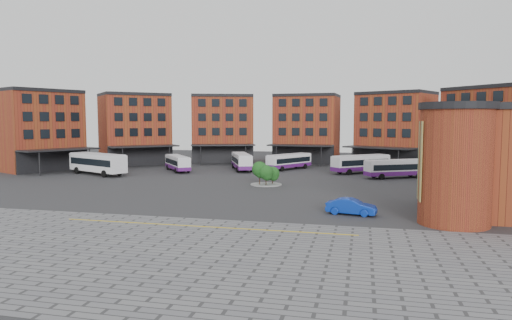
% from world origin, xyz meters
% --- Properties ---
extents(ground, '(160.00, 160.00, 0.00)m').
position_xyz_m(ground, '(0.00, 0.00, 0.00)').
color(ground, '#28282B').
rests_on(ground, ground).
extents(paving_zone, '(50.00, 22.00, 0.02)m').
position_xyz_m(paving_zone, '(2.00, -22.00, 0.01)').
color(paving_zone, slate).
rests_on(paving_zone, ground).
extents(yellow_line, '(26.00, 0.15, 0.02)m').
position_xyz_m(yellow_line, '(2.00, -14.00, 0.03)').
color(yellow_line, gold).
rests_on(yellow_line, paving_zone).
extents(main_building, '(94.14, 42.48, 14.60)m').
position_xyz_m(main_building, '(-4.77, 38.25, 7.23)').
color(main_building, maroon).
rests_on(main_building, ground).
extents(east_building, '(17.40, 15.40, 10.60)m').
position_xyz_m(east_building, '(28.70, -3.06, 5.29)').
color(east_building, maroon).
rests_on(east_building, ground).
extents(tree_island, '(4.40, 4.40, 3.35)m').
position_xyz_m(tree_island, '(2.05, 11.61, 1.73)').
color(tree_island, gray).
rests_on(tree_island, ground).
extents(bus_a, '(12.58, 7.89, 3.55)m').
position_xyz_m(bus_a, '(-27.90, 17.33, 2.10)').
color(bus_a, white).
rests_on(bus_a, ground).
extents(bus_b, '(7.72, 9.19, 2.76)m').
position_xyz_m(bus_b, '(-17.00, 25.36, 1.50)').
color(bus_b, white).
rests_on(bus_b, ground).
extents(bus_c, '(6.41, 10.86, 3.02)m').
position_xyz_m(bus_c, '(-6.30, 29.63, 1.64)').
color(bus_c, white).
rests_on(bus_c, ground).
extents(bus_d, '(7.37, 9.88, 2.87)m').
position_xyz_m(bus_d, '(1.96, 32.66, 1.55)').
color(bus_d, white).
rests_on(bus_d, ground).
extents(bus_e, '(10.01, 9.11, 3.10)m').
position_xyz_m(bus_e, '(14.87, 29.74, 1.68)').
color(bus_e, white).
rests_on(bus_e, ground).
extents(bus_f, '(10.19, 7.02, 2.90)m').
position_xyz_m(bus_f, '(20.39, 24.18, 1.57)').
color(bus_f, silver).
rests_on(bus_f, ground).
extents(blue_car, '(4.98, 2.43, 1.57)m').
position_xyz_m(blue_car, '(14.20, -5.91, 0.79)').
color(blue_car, '#0D32AE').
rests_on(blue_car, ground).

